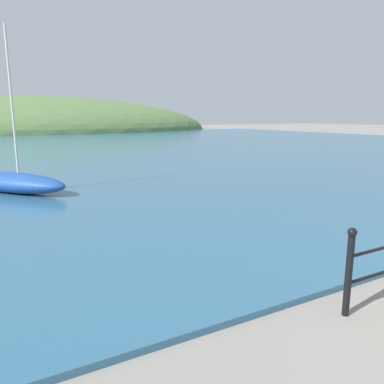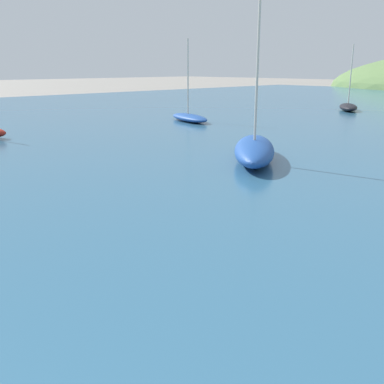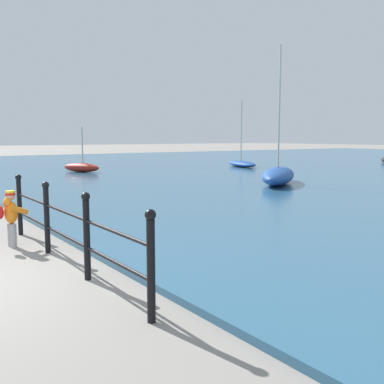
{
  "view_description": "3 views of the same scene",
  "coord_description": "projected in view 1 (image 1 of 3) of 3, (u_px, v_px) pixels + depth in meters",
  "views": [
    {
      "loc": [
        -6.75,
        -1.48,
        2.59
      ],
      "look_at": [
        -2.91,
        5.43,
        0.99
      ],
      "focal_mm": 35.0,
      "sensor_mm": 36.0,
      "label": 1
    },
    {
      "loc": [
        2.04,
        1.63,
        2.79
      ],
      "look_at": [
        -3.14,
        6.72,
        0.76
      ],
      "focal_mm": 42.0,
      "sensor_mm": 36.0,
      "label": 2
    },
    {
      "loc": [
        6.4,
        -0.75,
        1.94
      ],
      "look_at": [
        -1.58,
        4.85,
        0.74
      ],
      "focal_mm": 42.0,
      "sensor_mm": 36.0,
      "label": 3
    }
  ],
  "objects": [
    {
      "name": "water",
      "position": [
        73.0,
        146.0,
        32.41
      ],
      "size": [
        80.0,
        60.0,
        0.1
      ],
      "primitive_type": "cube",
      "color": "#2D5B7A",
      "rests_on": "ground"
    },
    {
      "name": "far_hillside",
      "position": [
        26.0,
        131.0,
        65.69
      ],
      "size": [
        68.76,
        37.82,
        12.1
      ],
      "color": "#567542",
      "rests_on": "ground"
    },
    {
      "name": "boat_far_right",
      "position": [
        15.0,
        182.0,
        12.4
      ],
      "size": [
        3.48,
        4.0,
        5.26
      ],
      "color": "#1E4793",
      "rests_on": "water"
    }
  ]
}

